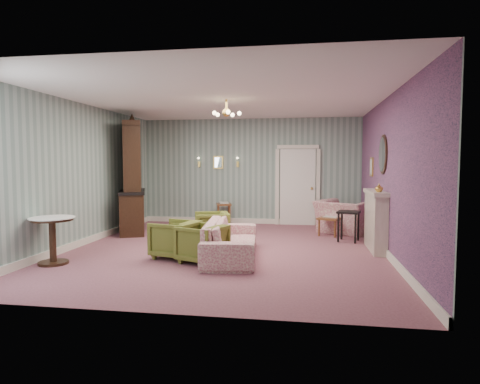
% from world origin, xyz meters
% --- Properties ---
extents(floor, '(7.00, 7.00, 0.00)m').
position_xyz_m(floor, '(0.00, 0.00, 0.00)').
color(floor, '#8E5260').
rests_on(floor, ground).
extents(ceiling, '(7.00, 7.00, 0.00)m').
position_xyz_m(ceiling, '(0.00, 0.00, 2.90)').
color(ceiling, white).
rests_on(ceiling, ground).
extents(wall_back, '(6.00, 0.00, 6.00)m').
position_xyz_m(wall_back, '(0.00, 3.50, 1.45)').
color(wall_back, slate).
rests_on(wall_back, ground).
extents(wall_front, '(6.00, 0.00, 6.00)m').
position_xyz_m(wall_front, '(0.00, -3.50, 1.45)').
color(wall_front, slate).
rests_on(wall_front, ground).
extents(wall_left, '(0.00, 7.00, 7.00)m').
position_xyz_m(wall_left, '(-3.00, 0.00, 1.45)').
color(wall_left, slate).
rests_on(wall_left, ground).
extents(wall_right, '(0.00, 7.00, 7.00)m').
position_xyz_m(wall_right, '(3.00, 0.00, 1.45)').
color(wall_right, slate).
rests_on(wall_right, ground).
extents(wall_right_floral, '(0.00, 7.00, 7.00)m').
position_xyz_m(wall_right_floral, '(2.98, 0.00, 1.45)').
color(wall_right_floral, '#B45A89').
rests_on(wall_right_floral, ground).
extents(door, '(1.12, 0.12, 2.16)m').
position_xyz_m(door, '(1.30, 3.46, 1.08)').
color(door, white).
rests_on(door, floor).
extents(olive_chair_a, '(0.87, 0.89, 0.72)m').
position_xyz_m(olive_chair_a, '(-0.21, -1.11, 0.36)').
color(olive_chair_a, '#626724').
rests_on(olive_chair_a, floor).
extents(olive_chair_b, '(0.84, 0.87, 0.74)m').
position_xyz_m(olive_chair_b, '(-0.77, -0.84, 0.37)').
color(olive_chair_b, '#626724').
rests_on(olive_chair_b, floor).
extents(olive_chair_c, '(0.83, 0.86, 0.72)m').
position_xyz_m(olive_chair_c, '(-0.45, 0.65, 0.36)').
color(olive_chair_c, '#626724').
rests_on(olive_chair_c, floor).
extents(sofa_chintz, '(0.89, 2.28, 0.87)m').
position_xyz_m(sofa_chintz, '(0.21, -0.65, 0.43)').
color(sofa_chintz, '#A0405C').
rests_on(sofa_chintz, floor).
extents(wingback_chair, '(1.43, 1.31, 1.05)m').
position_xyz_m(wingback_chair, '(2.45, 2.31, 0.53)').
color(wingback_chair, '#A0405C').
rests_on(wingback_chair, floor).
extents(dresser, '(1.17, 1.78, 2.81)m').
position_xyz_m(dresser, '(-2.65, 1.64, 1.40)').
color(dresser, black).
rests_on(dresser, floor).
extents(fireplace, '(0.30, 1.40, 1.16)m').
position_xyz_m(fireplace, '(2.86, 0.40, 0.58)').
color(fireplace, beige).
rests_on(fireplace, floor).
extents(mantel_vase, '(0.15, 0.15, 0.15)m').
position_xyz_m(mantel_vase, '(2.84, 0.00, 1.23)').
color(mantel_vase, gold).
rests_on(mantel_vase, fireplace).
extents(oval_mirror, '(0.04, 0.76, 0.84)m').
position_xyz_m(oval_mirror, '(2.96, 0.40, 1.85)').
color(oval_mirror, white).
rests_on(oval_mirror, wall_right).
extents(framed_print, '(0.04, 0.34, 0.42)m').
position_xyz_m(framed_print, '(2.97, 1.75, 1.60)').
color(framed_print, gold).
rests_on(framed_print, wall_right).
extents(coffee_table, '(0.75, 0.96, 0.43)m').
position_xyz_m(coffee_table, '(2.14, 2.03, 0.22)').
color(coffee_table, brown).
rests_on(coffee_table, floor).
extents(side_table_black, '(0.55, 0.55, 0.66)m').
position_xyz_m(side_table_black, '(2.43, 1.18, 0.33)').
color(side_table_black, black).
rests_on(side_table_black, floor).
extents(pedestal_table, '(0.74, 0.74, 0.80)m').
position_xyz_m(pedestal_table, '(-2.65, -1.60, 0.40)').
color(pedestal_table, black).
rests_on(pedestal_table, floor).
extents(nesting_table, '(0.50, 0.58, 0.64)m').
position_xyz_m(nesting_table, '(-0.68, 3.10, 0.32)').
color(nesting_table, brown).
rests_on(nesting_table, floor).
extents(gilt_mirror_back, '(0.28, 0.06, 0.36)m').
position_xyz_m(gilt_mirror_back, '(-0.90, 3.46, 1.70)').
color(gilt_mirror_back, gold).
rests_on(gilt_mirror_back, wall_back).
extents(sconce_left, '(0.16, 0.12, 0.30)m').
position_xyz_m(sconce_left, '(-1.45, 3.44, 1.70)').
color(sconce_left, gold).
rests_on(sconce_left, wall_back).
extents(sconce_right, '(0.16, 0.12, 0.30)m').
position_xyz_m(sconce_right, '(-0.35, 3.44, 1.70)').
color(sconce_right, gold).
rests_on(sconce_right, wall_back).
extents(chandelier, '(0.56, 0.56, 0.36)m').
position_xyz_m(chandelier, '(0.00, 0.00, 2.63)').
color(chandelier, gold).
rests_on(chandelier, ceiling).
extents(burgundy_cushion, '(0.41, 0.28, 0.39)m').
position_xyz_m(burgundy_cushion, '(2.40, 2.16, 0.48)').
color(burgundy_cushion, maroon).
rests_on(burgundy_cushion, wingback_chair).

